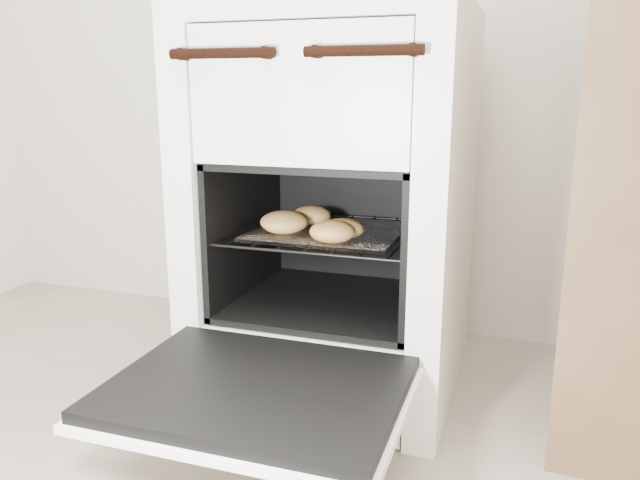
{
  "coord_description": "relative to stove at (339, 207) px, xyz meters",
  "views": [
    {
      "loc": [
        0.23,
        -0.2,
        0.7
      ],
      "look_at": [
        -0.19,
        1.04,
        0.38
      ],
      "focal_mm": 35.0,
      "sensor_mm": 36.0,
      "label": 1
    }
  ],
  "objects": [
    {
      "name": "baked_rolls",
      "position": [
        -0.03,
        -0.13,
        -0.02
      ],
      "size": [
        0.27,
        0.27,
        0.05
      ],
      "color": "tan",
      "rests_on": "foil_sheet"
    },
    {
      "name": "oven_door",
      "position": [
        -0.0,
        -0.48,
        -0.24
      ],
      "size": [
        0.52,
        0.4,
        0.04
      ],
      "color": "black",
      "rests_on": "stove"
    },
    {
      "name": "foil_sheet",
      "position": [
        -0.0,
        -0.08,
        -0.04
      ],
      "size": [
        0.33,
        0.29,
        0.01
      ],
      "primitive_type": "cube",
      "color": "white",
      "rests_on": "oven_rack"
    },
    {
      "name": "stove",
      "position": [
        0.0,
        0.0,
        0.0
      ],
      "size": [
        0.57,
        0.64,
        0.88
      ],
      "color": "white",
      "rests_on": "ground"
    },
    {
      "name": "oven_rack",
      "position": [
        0.0,
        -0.06,
        -0.05
      ],
      "size": [
        0.42,
        0.4,
        0.01
      ],
      "color": "black",
      "rests_on": "stove"
    }
  ]
}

